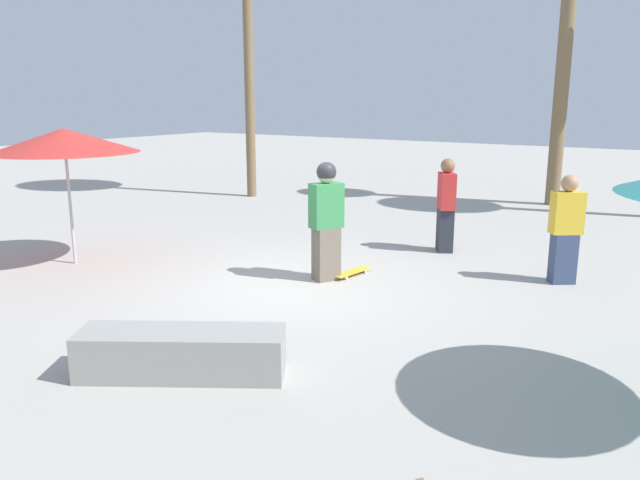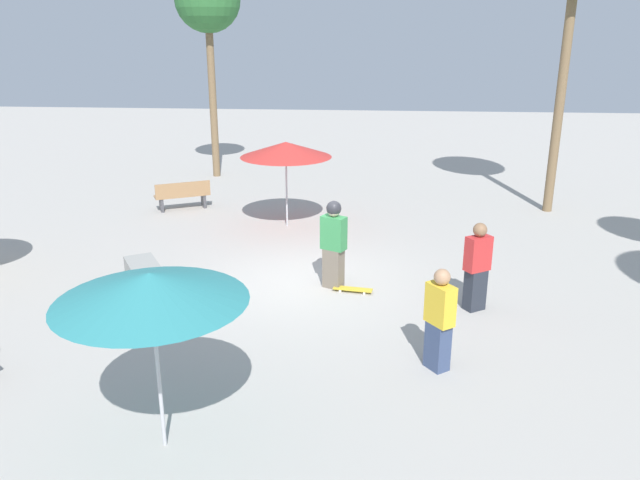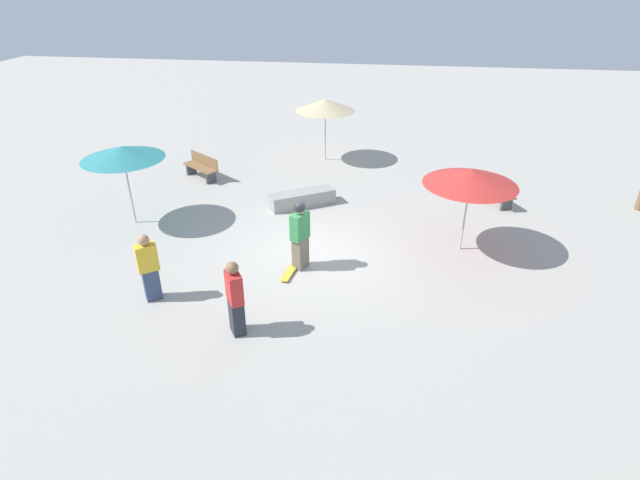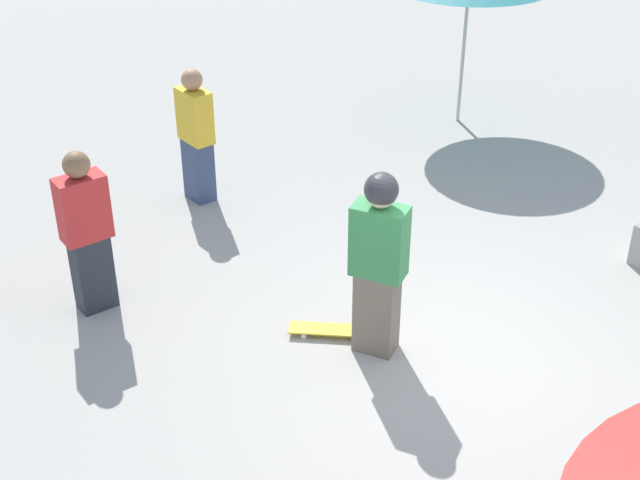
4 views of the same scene
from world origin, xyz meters
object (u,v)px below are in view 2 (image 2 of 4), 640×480
at_px(shade_umbrella_teal, 150,287).
at_px(bystander_far, 477,267).
at_px(skateboard, 353,289).
at_px(shade_umbrella_red, 286,149).
at_px(skater_main, 334,241).
at_px(bystander_watching, 439,320).
at_px(bench_far, 183,196).
at_px(palm_tree_left, 208,2).
at_px(concrete_ledge, 149,281).

distance_m(shade_umbrella_teal, bystander_far, 6.56).
height_order(skateboard, shade_umbrella_teal, shade_umbrella_teal).
distance_m(shade_umbrella_red, bystander_far, 6.70).
xyz_separation_m(skater_main, skateboard, (-0.41, 0.23, -0.94)).
bearing_deg(bystander_watching, bench_far, 1.47).
relative_size(skater_main, palm_tree_left, 0.26).
relative_size(shade_umbrella_teal, palm_tree_left, 0.33).
height_order(shade_umbrella_red, palm_tree_left, palm_tree_left).
bearing_deg(bystander_far, skateboard, 132.11).
distance_m(bench_far, palm_tree_left, 7.15).
relative_size(concrete_ledge, shade_umbrella_red, 0.87).
xyz_separation_m(skateboard, concrete_ledge, (4.12, 0.38, 0.18)).
bearing_deg(bystander_far, bench_far, 107.11).
xyz_separation_m(concrete_ledge, bystander_watching, (-5.55, 2.52, 0.59)).
distance_m(palm_tree_left, bystander_watching, 15.67).
relative_size(concrete_ledge, shade_umbrella_teal, 0.88).
xyz_separation_m(skateboard, bystander_watching, (-1.43, 2.91, 0.78)).
bearing_deg(shade_umbrella_red, palm_tree_left, -59.88).
relative_size(skateboard, shade_umbrella_teal, 0.35).
height_order(shade_umbrella_red, bystander_far, shade_umbrella_red).
bearing_deg(shade_umbrella_teal, bystander_watching, -148.30).
height_order(skateboard, shade_umbrella_red, shade_umbrella_red).
relative_size(concrete_ledge, bench_far, 1.29).
bearing_deg(shade_umbrella_teal, bystander_far, -135.09).
bearing_deg(bystander_watching, bystander_far, -57.87).
distance_m(concrete_ledge, shade_umbrella_teal, 5.50).
height_order(bench_far, bystander_far, bystander_far).
distance_m(skater_main, bystander_watching, 3.64).
distance_m(skateboard, shade_umbrella_red, 5.21).
height_order(skater_main, bench_far, skater_main).
distance_m(concrete_ledge, bystander_far, 6.49).
bearing_deg(bench_far, skateboard, -74.66).
distance_m(concrete_ledge, shade_umbrella_red, 5.55).
bearing_deg(skater_main, skateboard, -1.49).
bearing_deg(bystander_watching, concrete_ledge, 29.27).
relative_size(concrete_ledge, palm_tree_left, 0.29).
bearing_deg(palm_tree_left, shade_umbrella_teal, 101.54).
bearing_deg(shade_umbrella_red, bench_far, -22.25).
relative_size(skateboard, concrete_ledge, 0.39).
xyz_separation_m(bench_far, bystander_far, (-7.58, 6.34, 0.43)).
height_order(skater_main, shade_umbrella_teal, shade_umbrella_teal).
relative_size(bench_far, bystander_watching, 0.97).
bearing_deg(bench_far, bystander_far, -67.12).
bearing_deg(shade_umbrella_teal, concrete_ledge, -68.26).
relative_size(shade_umbrella_red, palm_tree_left, 0.34).
relative_size(skateboard, shade_umbrella_red, 0.34).
relative_size(skater_main, concrete_ledge, 0.88).
bearing_deg(bench_far, concrete_ledge, -106.72).
distance_m(bench_far, shade_umbrella_teal, 11.43).
xyz_separation_m(skater_main, bystander_far, (-2.74, 0.85, -0.14)).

